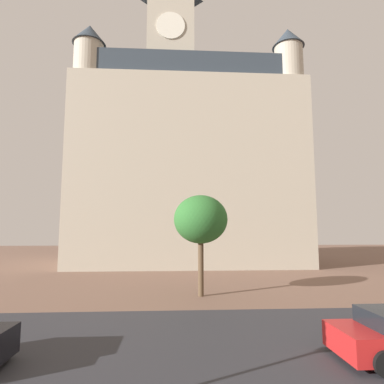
{
  "coord_description": "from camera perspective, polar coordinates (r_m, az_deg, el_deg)",
  "views": [
    {
      "loc": [
        -0.85,
        -1.2,
        3.66
      ],
      "look_at": [
        -0.07,
        11.76,
        5.17
      ],
      "focal_mm": 29.67,
      "sensor_mm": 36.0,
      "label": 1
    }
  ],
  "objects": [
    {
      "name": "street_asphalt_strip",
      "position": [
        11.37,
        1.16,
        -25.38
      ],
      "size": [
        120.0,
        8.11,
        0.0
      ],
      "primitive_type": "cube",
      "color": "#2D2D33",
      "rests_on": "ground_plane"
    },
    {
      "name": "ground_plane",
      "position": [
        11.81,
        0.96,
        -24.66
      ],
      "size": [
        120.0,
        120.0,
        0.0
      ],
      "primitive_type": "plane",
      "color": "brown"
    },
    {
      "name": "tree_curb_far",
      "position": [
        17.83,
        1.57,
        -5.01
      ],
      "size": [
        3.0,
        3.0,
        5.54
      ],
      "color": "brown",
      "rests_on": "ground_plane"
    },
    {
      "name": "landmark_building",
      "position": [
        35.35,
        -1.07,
        5.42
      ],
      "size": [
        23.12,
        13.31,
        33.42
      ],
      "color": "#B2A893",
      "rests_on": "ground_plane"
    }
  ]
}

